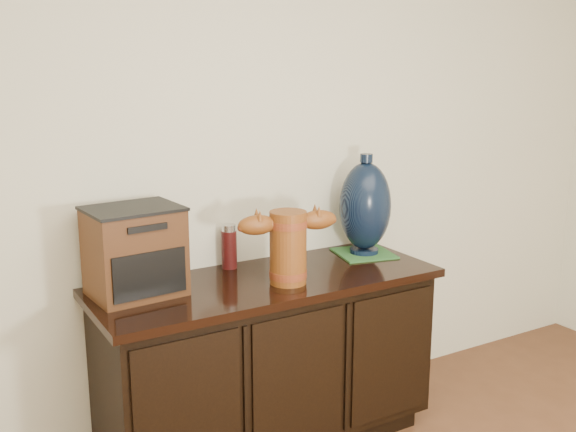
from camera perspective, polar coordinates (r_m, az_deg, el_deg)
sideboard at (r=2.94m, az=-1.70°, el=-12.13°), size 1.46×0.56×0.75m
terracotta_vessel at (r=2.70m, az=0.00°, el=-2.30°), size 0.42×0.18×0.30m
tv_radio at (r=2.64m, az=-12.85°, el=-2.94°), size 0.37×0.30×0.35m
green_mat at (r=3.17m, az=6.44°, el=-3.15°), size 0.30×0.30×0.01m
lamp_base at (r=3.12m, az=6.55°, el=0.81°), size 0.28×0.28×0.46m
spray_can at (r=2.93m, az=-5.01°, el=-2.61°), size 0.07×0.07×0.19m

